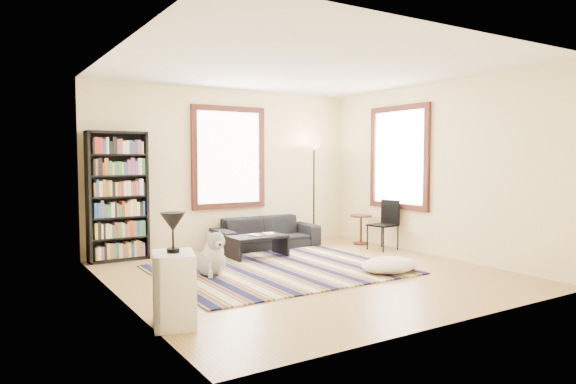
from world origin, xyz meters
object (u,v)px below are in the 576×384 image
bookshelf (118,196)px  floor_cushion (389,265)px  folding_chair (383,225)px  floor_lamp (314,193)px  side_table (361,230)px  coffee_table (258,247)px  white_cabinet (174,289)px  dog (211,253)px  sofa (266,233)px

bookshelf → floor_cushion: bearing=-44.0°
floor_cushion → folding_chair: bearing=50.4°
floor_lamp → side_table: bearing=-48.6°
coffee_table → side_table: (2.25, 0.14, 0.09)m
side_table → floor_cushion: bearing=-120.6°
bookshelf → floor_lamp: size_ratio=1.08×
bookshelf → coffee_table: (1.92, -0.98, -0.82)m
white_cabinet → floor_lamp: bearing=55.6°
floor_cushion → dog: (-2.17, 1.14, 0.20)m
bookshelf → side_table: 4.31m
floor_lamp → side_table: (0.59, -0.67, -0.66)m
coffee_table → folding_chair: (2.20, -0.50, 0.25)m
floor_cushion → white_cabinet: size_ratio=1.21×
floor_lamp → white_cabinet: bearing=-139.9°
side_table → white_cabinet: white_cabinet is taller
coffee_table → floor_lamp: floor_lamp is taller
sofa → side_table: size_ratio=3.46×
floor_cushion → dog: 2.46m
bookshelf → floor_lamp: bearing=-2.7°
bookshelf → white_cabinet: 3.53m
sofa → floor_cushion: sofa is taller
white_cabinet → coffee_table: bearing=63.3°
sofa → side_table: (1.69, -0.57, -0.00)m
floor_cushion → floor_lamp: floor_lamp is taller
bookshelf → white_cabinet: (-0.33, -3.46, -0.65)m
folding_chair → bookshelf: bearing=153.3°
sofa → floor_cushion: 2.64m
sofa → side_table: 1.78m
floor_cushion → white_cabinet: bearing=-169.8°
bookshelf → floor_lamp: bookshelf is taller
coffee_table → floor_cushion: coffee_table is taller
dog → bookshelf: bearing=119.7°
bookshelf → dog: bookshelf is taller
side_table → folding_chair: (-0.05, -0.64, 0.16)m
bookshelf → floor_cushion: size_ratio=2.36×
bookshelf → white_cabinet: bookshelf is taller
bookshelf → floor_lamp: 3.58m
folding_chair → dog: size_ratio=1.41×
bookshelf → folding_chair: size_ratio=2.33×
side_table → dog: dog is taller
bookshelf → dog: 2.02m
floor_cushion → folding_chair: folding_chair is taller
bookshelf → side_table: size_ratio=3.70×
side_table → dog: 3.48m
bookshelf → folding_chair: (4.12, -1.48, -0.57)m
coffee_table → folding_chair: folding_chair is taller
coffee_table → side_table: 2.25m
coffee_table → dog: size_ratio=1.47×
white_cabinet → folding_chair: bearing=39.5°
bookshelf → dog: bearing=-65.1°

